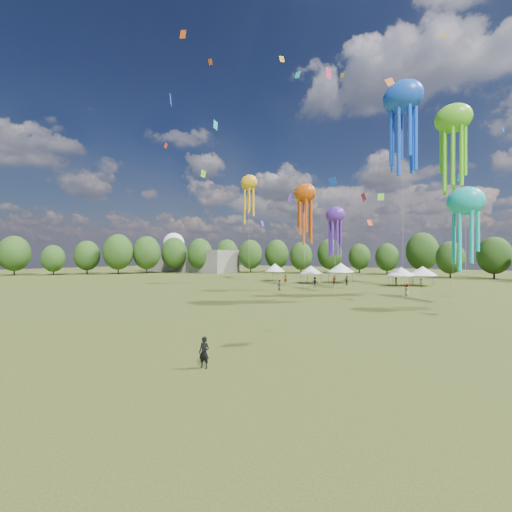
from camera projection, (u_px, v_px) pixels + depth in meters
The scene contains 10 objects.
ground at pixel (137, 343), 21.84m from camera, with size 300.00×300.00×0.00m, color #384416.
observer_main at pixel (204, 352), 16.93m from camera, with size 0.61×0.40×1.68m, color black.
spectator_near at pixel (280, 285), 55.30m from camera, with size 0.87×0.67×1.78m, color gray.
spectators_far at pixel (350, 282), 61.64m from camera, with size 26.78×17.46×1.93m.
festival_tents at pixel (350, 269), 68.34m from camera, with size 35.79×11.91×4.43m.
show_kites at pixel (377, 163), 50.83m from camera, with size 45.14×19.27×30.59m.
small_kites at pixel (341, 128), 58.36m from camera, with size 65.63×61.45×43.50m.
treeline at pixel (359, 254), 75.23m from camera, with size 201.57×95.24×13.43m.
hangar at pixel (189, 261), 122.12m from camera, with size 40.00×12.00×8.00m, color gray.
radome at pixel (174, 247), 136.22m from camera, with size 9.00×9.00×16.00m.
Camera 1 is at (19.30, -13.13, 6.02)m, focal length 22.19 mm.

